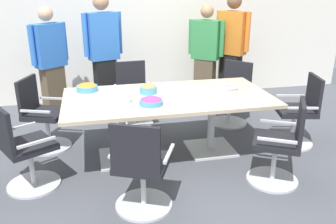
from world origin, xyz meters
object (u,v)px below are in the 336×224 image
office_chair_1 (133,97)px  person_standing_3 (231,49)px  person_standing_0 (51,62)px  snack_bowl_cookies (148,88)px  snack_bowl_chips_orange (87,87)px  office_chair_4 (141,171)px  office_chair_3 (24,152)px  office_chair_0 (232,97)px  person_standing_1 (104,53)px  napkin_pile (235,97)px  plate_stack (122,100)px  office_chair_5 (281,147)px  conference_table (168,106)px  person_standing_2 (206,55)px  office_chair_2 (42,118)px  donut_platter (226,87)px  office_chair_6 (299,114)px  snack_bowl_candy_mix (151,101)px

office_chair_1 → person_standing_3: (1.72, 0.55, 0.55)m
person_standing_0 → snack_bowl_cookies: 1.93m
snack_bowl_chips_orange → office_chair_4: bearing=-73.6°
office_chair_3 → snack_bowl_chips_orange: 1.13m
office_chair_0 → person_standing_1: bearing=26.9°
office_chair_3 → napkin_pile: bearing=64.3°
plate_stack → napkin_pile: napkin_pile is taller
office_chair_1 → office_chair_3: bearing=45.0°
office_chair_5 → plate_stack: (-1.54, 0.76, 0.37)m
conference_table → person_standing_3: bearing=48.6°
person_standing_2 → office_chair_4: bearing=99.4°
person_standing_3 → conference_table: bearing=99.7°
office_chair_1 → conference_table: bearing=99.8°
office_chair_4 → snack_bowl_chips_orange: bearing=131.1°
person_standing_3 → plate_stack: 2.67m
snack_bowl_chips_orange → office_chair_2: bearing=168.1°
person_standing_1 → donut_platter: (1.41, -1.48, -0.20)m
office_chair_6 → person_standing_0: (-3.13, 1.73, 0.47)m
snack_bowl_cookies → snack_bowl_candy_mix: snack_bowl_cookies is taller
person_standing_1 → office_chair_2: bearing=34.5°
office_chair_1 → snack_bowl_candy_mix: 1.40m
office_chair_4 → person_standing_1: size_ratio=0.49×
snack_bowl_candy_mix → person_standing_3: bearing=48.3°
person_standing_1 → person_standing_3: (2.08, 0.02, -0.01)m
snack_bowl_candy_mix → person_standing_0: bearing=121.7°
napkin_pile → person_standing_1: bearing=124.9°
office_chair_4 → person_standing_3: bearing=79.1°
office_chair_0 → office_chair_4: 2.48m
office_chair_1 → person_standing_0: (-1.15, 0.57, 0.47)m
office_chair_1 → snack_bowl_cookies: 1.02m
office_chair_3 → plate_stack: (1.03, 0.30, 0.37)m
plate_stack → snack_bowl_cookies: bearing=40.2°
conference_table → office_chair_5: size_ratio=2.64×
office_chair_5 → napkin_pile: size_ratio=6.04×
office_chair_6 → donut_platter: (-0.93, 0.21, 0.37)m
snack_bowl_chips_orange → plate_stack: bearing=-55.4°
conference_table → office_chair_3: size_ratio=2.64×
snack_bowl_candy_mix → snack_bowl_chips_orange: snack_bowl_chips_orange is taller
office_chair_5 → person_standing_3: (0.45, 2.52, 0.55)m
office_chair_3 → person_standing_0: person_standing_0 is taller
person_standing_0 → plate_stack: person_standing_0 is taller
office_chair_4 → donut_platter: size_ratio=2.70×
office_chair_4 → person_standing_3: size_ratio=0.50×
snack_bowl_chips_orange → person_standing_2: bearing=33.8°
office_chair_3 → office_chair_5: 2.61m
person_standing_1 → snack_bowl_chips_orange: size_ratio=7.30×
conference_table → snack_bowl_chips_orange: size_ratio=9.50×
office_chair_4 → napkin_pile: 1.45m
snack_bowl_candy_mix → donut_platter: 1.09m
office_chair_5 → napkin_pile: 0.75m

